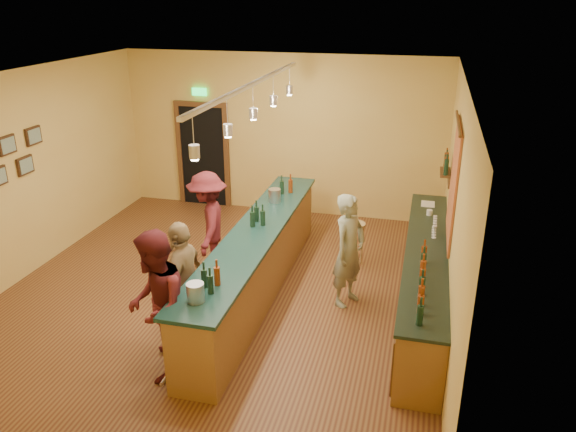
% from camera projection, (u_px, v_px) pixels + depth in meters
% --- Properties ---
extents(floor, '(7.00, 7.00, 0.00)m').
position_uv_depth(floor, '(225.00, 289.00, 8.66)').
color(floor, '#512717').
rests_on(floor, ground).
extents(ceiling, '(6.50, 7.00, 0.02)m').
position_uv_depth(ceiling, '(214.00, 78.00, 7.47)').
color(ceiling, silver).
rests_on(ceiling, wall_back).
extents(wall_back, '(6.50, 0.02, 3.20)m').
position_uv_depth(wall_back, '(282.00, 135.00, 11.22)').
color(wall_back, gold).
rests_on(wall_back, floor).
extents(wall_front, '(6.50, 0.02, 3.20)m').
position_uv_depth(wall_front, '(78.00, 319.00, 4.91)').
color(wall_front, gold).
rests_on(wall_front, floor).
extents(wall_left, '(0.02, 7.00, 3.20)m').
position_uv_depth(wall_left, '(25.00, 174.00, 8.80)').
color(wall_left, gold).
rests_on(wall_left, floor).
extents(wall_right, '(0.02, 7.00, 3.20)m').
position_uv_depth(wall_right, '(454.00, 211.00, 7.33)').
color(wall_right, gold).
rests_on(wall_right, floor).
extents(doorway, '(1.15, 0.09, 2.48)m').
position_uv_depth(doorway, '(203.00, 153.00, 11.76)').
color(doorway, black).
rests_on(doorway, wall_back).
extents(tapestry, '(0.03, 1.40, 1.60)m').
position_uv_depth(tapestry, '(454.00, 184.00, 7.60)').
color(tapestry, maroon).
rests_on(tapestry, wall_right).
extents(bottle_shelf, '(0.17, 0.55, 0.54)m').
position_uv_depth(bottle_shelf, '(447.00, 165.00, 9.03)').
color(bottle_shelf, '#4E2617').
rests_on(bottle_shelf, wall_right).
extents(back_counter, '(0.60, 4.55, 1.27)m').
position_uv_depth(back_counter, '(424.00, 278.00, 7.96)').
color(back_counter, brown).
rests_on(back_counter, floor).
extents(tasting_bar, '(0.73, 5.10, 1.38)m').
position_uv_depth(tasting_bar, '(256.00, 257.00, 8.31)').
color(tasting_bar, brown).
rests_on(tasting_bar, floor).
extents(pendant_track, '(0.11, 4.60, 0.50)m').
position_uv_depth(pendant_track, '(253.00, 96.00, 7.43)').
color(pendant_track, silver).
rests_on(pendant_track, ceiling).
extents(bartender, '(0.62, 0.72, 1.68)m').
position_uv_depth(bartender, '(349.00, 250.00, 7.99)').
color(bartender, gray).
rests_on(bartender, floor).
extents(customer_a, '(0.94, 1.06, 1.83)m').
position_uv_depth(customer_a, '(156.00, 306.00, 6.44)').
color(customer_a, '#59191E').
rests_on(customer_a, floor).
extents(customer_b, '(0.44, 0.99, 1.66)m').
position_uv_depth(customer_b, '(184.00, 282.00, 7.14)').
color(customer_b, '#997A51').
rests_on(customer_b, floor).
extents(customer_c, '(0.91, 1.23, 1.69)m').
position_uv_depth(customer_c, '(208.00, 224.00, 8.90)').
color(customer_c, '#59191E').
rests_on(customer_c, floor).
extents(bar_stool, '(0.36, 0.36, 0.75)m').
position_uv_depth(bar_stool, '(354.00, 231.00, 9.23)').
color(bar_stool, '#A47E4A').
rests_on(bar_stool, floor).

